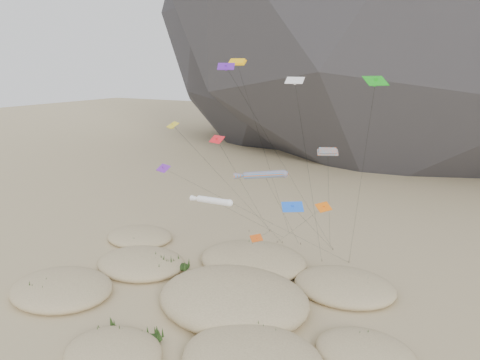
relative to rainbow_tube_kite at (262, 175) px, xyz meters
The scene contains 9 objects.
ground 18.28m from the rainbow_tube_kite, 95.93° to the right, with size 500.00×500.00×0.00m, color #CCB789.
dunes 15.40m from the rainbow_tube_kite, 101.59° to the right, with size 48.75×35.43×4.51m.
dune_grass 15.41m from the rainbow_tube_kite, 100.32° to the right, with size 42.99×28.19×1.50m.
kite_stakes 17.31m from the rainbow_tube_kite, 88.40° to the left, with size 18.04×7.32×0.30m.
rainbow_tube_kite is the anchor object (origin of this frame).
white_tube_kite 7.11m from the rainbow_tube_kite, 146.62° to the right, with size 6.86×17.89×10.78m.
orange_parafoil 15.76m from the rainbow_tube_kite, 140.86° to the left, with size 5.22×10.92×27.52m.
multi_parafoil 8.51m from the rainbow_tube_kite, 18.66° to the left, with size 3.78×11.47×17.02m.
delta_kites 4.35m from the rainbow_tube_kite, 87.00° to the right, with size 31.38×23.19×26.88m.
Camera 1 is at (26.57, -38.59, 26.81)m, focal length 35.00 mm.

